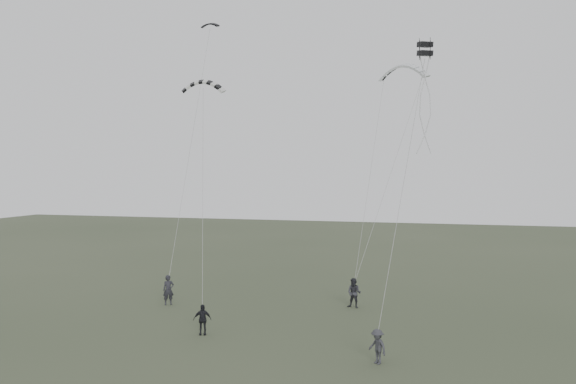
% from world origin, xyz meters
% --- Properties ---
extents(ground, '(140.00, 140.00, 0.00)m').
position_xyz_m(ground, '(0.00, 0.00, 0.00)').
color(ground, '#36402B').
rests_on(ground, ground).
extents(flyer_left, '(0.83, 0.77, 1.91)m').
position_xyz_m(flyer_left, '(-7.48, 5.92, 0.96)').
color(flyer_left, black).
rests_on(flyer_left, ground).
extents(flyer_right, '(1.03, 0.87, 1.87)m').
position_xyz_m(flyer_right, '(4.25, 8.22, 0.94)').
color(flyer_right, '#28282E').
rests_on(flyer_right, ground).
extents(flyer_center, '(1.02, 0.68, 1.60)m').
position_xyz_m(flyer_center, '(-2.62, 0.30, 0.80)').
color(flyer_center, black).
rests_on(flyer_center, ground).
extents(flyer_far, '(1.14, 1.10, 1.56)m').
position_xyz_m(flyer_far, '(6.78, -1.83, 0.78)').
color(flyer_far, '#2D2E33').
rests_on(flyer_far, ground).
extents(kite_dark_small, '(1.44, 0.67, 0.59)m').
position_xyz_m(kite_dark_small, '(-7.48, 12.93, 19.79)').
color(kite_dark_small, black).
rests_on(kite_dark_small, flyer_left).
extents(kite_pale_large, '(3.93, 2.27, 1.74)m').
position_xyz_m(kite_pale_large, '(6.72, 15.43, 16.41)').
color(kite_pale_large, '#BABEC1').
rests_on(kite_pale_large, flyer_right).
extents(kite_striped, '(2.87, 1.67, 1.26)m').
position_xyz_m(kite_striped, '(-5.30, 6.66, 14.37)').
color(kite_striped, black).
rests_on(kite_striped, flyer_center).
extents(kite_box, '(0.88, 0.93, 0.80)m').
position_xyz_m(kite_box, '(8.62, 2.79, 14.85)').
color(kite_box, black).
rests_on(kite_box, flyer_far).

